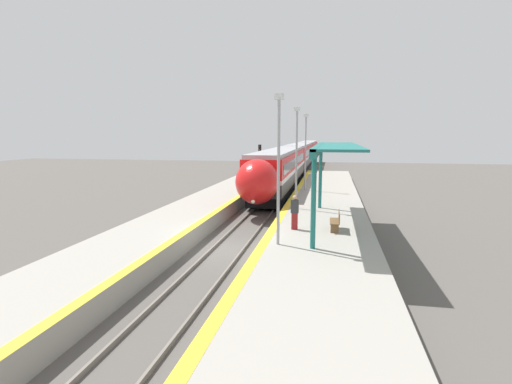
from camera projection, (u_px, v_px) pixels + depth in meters
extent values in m
plane|color=#56514C|center=(228.00, 250.00, 18.34)|extent=(120.00, 120.00, 0.00)
cube|color=slate|center=(213.00, 248.00, 18.47)|extent=(0.08, 90.00, 0.15)
cube|color=slate|center=(243.00, 250.00, 18.20)|extent=(0.08, 90.00, 0.15)
cube|color=black|center=(280.00, 186.00, 36.38)|extent=(2.48, 18.63, 0.82)
cube|color=#38383D|center=(280.00, 176.00, 36.25)|extent=(2.82, 20.25, 0.91)
cube|color=white|center=(280.00, 170.00, 36.16)|extent=(2.83, 20.25, 0.31)
cube|color=red|center=(280.00, 160.00, 36.04)|extent=(2.82, 20.25, 1.37)
cube|color=black|center=(280.00, 161.00, 36.05)|extent=(2.84, 18.63, 0.75)
cube|color=#9E9EA3|center=(280.00, 151.00, 35.92)|extent=(2.53, 20.25, 0.30)
cylinder|color=black|center=(257.00, 200.00, 29.36)|extent=(0.12, 0.92, 0.92)
cylinder|color=black|center=(277.00, 201.00, 29.09)|extent=(0.12, 0.92, 0.92)
cylinder|color=black|center=(263.00, 196.00, 31.50)|extent=(0.12, 0.92, 0.92)
cylinder|color=black|center=(281.00, 196.00, 31.23)|extent=(0.12, 0.92, 0.92)
cylinder|color=black|center=(280.00, 181.00, 41.57)|extent=(0.12, 0.92, 0.92)
cylinder|color=black|center=(293.00, 181.00, 41.30)|extent=(0.12, 0.92, 0.92)
cylinder|color=black|center=(282.00, 179.00, 43.71)|extent=(0.12, 0.92, 0.92)
cylinder|color=black|center=(295.00, 179.00, 43.44)|extent=(0.12, 0.92, 0.92)
ellipsoid|color=red|center=(257.00, 182.00, 25.10)|extent=(2.70, 3.65, 2.85)
ellipsoid|color=black|center=(256.00, 175.00, 24.59)|extent=(1.97, 2.13, 1.45)
sphere|color=#F9F4CC|center=(253.00, 202.00, 23.92)|extent=(0.24, 0.24, 0.24)
cube|color=black|center=(299.00, 167.00, 56.84)|extent=(2.48, 18.63, 0.82)
cube|color=#38383D|center=(299.00, 161.00, 56.72)|extent=(2.82, 20.25, 0.91)
cube|color=white|center=(299.00, 157.00, 56.63)|extent=(2.83, 20.25, 0.31)
cube|color=red|center=(299.00, 151.00, 56.51)|extent=(2.82, 20.25, 1.37)
cube|color=black|center=(299.00, 151.00, 56.52)|extent=(2.84, 18.63, 0.75)
cube|color=#9E9EA3|center=(299.00, 145.00, 56.39)|extent=(2.53, 20.25, 0.30)
cylinder|color=black|center=(288.00, 173.00, 49.83)|extent=(0.12, 0.92, 0.92)
cylinder|color=black|center=(300.00, 173.00, 49.56)|extent=(0.12, 0.92, 0.92)
cylinder|color=black|center=(290.00, 172.00, 51.96)|extent=(0.12, 0.92, 0.92)
cylinder|color=black|center=(301.00, 172.00, 51.70)|extent=(0.12, 0.92, 0.92)
cylinder|color=black|center=(297.00, 165.00, 62.03)|extent=(0.12, 0.92, 0.92)
cylinder|color=black|center=(306.00, 166.00, 61.77)|extent=(0.12, 0.92, 0.92)
cylinder|color=black|center=(298.00, 164.00, 64.17)|extent=(0.12, 0.92, 0.92)
cylinder|color=black|center=(307.00, 165.00, 63.91)|extent=(0.12, 0.92, 0.92)
cube|color=black|center=(308.00, 158.00, 77.31)|extent=(2.48, 18.63, 0.82)
cube|color=#38383D|center=(308.00, 154.00, 77.18)|extent=(2.82, 20.25, 0.91)
cube|color=white|center=(308.00, 151.00, 77.10)|extent=(2.83, 20.25, 0.31)
cube|color=red|center=(308.00, 146.00, 76.97)|extent=(2.82, 20.25, 1.37)
cube|color=black|center=(308.00, 147.00, 76.98)|extent=(2.84, 18.63, 0.75)
cube|color=#9E9EA3|center=(308.00, 142.00, 76.85)|extent=(2.53, 20.25, 0.30)
cylinder|color=black|center=(301.00, 162.00, 70.29)|extent=(0.12, 0.92, 0.92)
cylinder|color=black|center=(309.00, 162.00, 70.03)|extent=(0.12, 0.92, 0.92)
cylinder|color=black|center=(302.00, 161.00, 72.43)|extent=(0.12, 0.92, 0.92)
cylinder|color=black|center=(310.00, 161.00, 72.16)|extent=(0.12, 0.92, 0.92)
cylinder|color=black|center=(306.00, 158.00, 82.50)|extent=(0.12, 0.92, 0.92)
cylinder|color=black|center=(313.00, 158.00, 82.23)|extent=(0.12, 0.92, 0.92)
cylinder|color=black|center=(307.00, 157.00, 84.64)|extent=(0.12, 0.92, 0.92)
cylinder|color=black|center=(313.00, 157.00, 84.37)|extent=(0.12, 0.92, 0.92)
cube|color=#9E998E|center=(320.00, 246.00, 17.51)|extent=(4.85, 64.00, 0.87)
cube|color=yellow|center=(270.00, 234.00, 17.86)|extent=(0.40, 64.00, 0.01)
cube|color=#9E998E|center=(154.00, 237.00, 18.96)|extent=(3.85, 64.00, 0.87)
cube|color=yellow|center=(188.00, 230.00, 18.57)|extent=(0.40, 64.00, 0.01)
cube|color=brown|center=(335.00, 228.00, 18.01)|extent=(0.36, 0.06, 0.42)
cube|color=brown|center=(334.00, 223.00, 19.06)|extent=(0.36, 0.06, 0.42)
cube|color=brown|center=(335.00, 221.00, 18.51)|extent=(0.44, 1.44, 0.03)
cube|color=brown|center=(339.00, 216.00, 18.44)|extent=(0.04, 1.44, 0.44)
cube|color=maroon|center=(295.00, 221.00, 18.70)|extent=(0.28, 0.20, 0.79)
cube|color=#333338|center=(295.00, 206.00, 18.60)|extent=(0.36, 0.22, 0.62)
sphere|color=tan|center=(295.00, 197.00, 18.54)|extent=(0.21, 0.21, 0.21)
cylinder|color=#59595E|center=(260.00, 170.00, 39.56)|extent=(0.14, 0.14, 3.58)
cube|color=black|center=(260.00, 148.00, 39.25)|extent=(0.28, 0.20, 0.70)
sphere|color=black|center=(260.00, 146.00, 39.12)|extent=(0.14, 0.14, 0.14)
sphere|color=red|center=(260.00, 150.00, 39.17)|extent=(0.14, 0.14, 0.14)
cylinder|color=#9E9EA3|center=(278.00, 174.00, 15.80)|extent=(0.12, 0.12, 5.75)
cube|color=silver|center=(279.00, 97.00, 15.37)|extent=(0.36, 0.20, 0.24)
cylinder|color=#9E9EA3|center=(296.00, 161.00, 23.62)|extent=(0.12, 0.12, 5.75)
cube|color=silver|center=(297.00, 109.00, 23.19)|extent=(0.36, 0.20, 0.24)
cylinder|color=#9E9EA3|center=(305.00, 154.00, 31.44)|extent=(0.12, 0.12, 5.75)
cube|color=silver|center=(306.00, 115.00, 31.01)|extent=(0.36, 0.20, 0.24)
cylinder|color=#1E6B66|center=(313.00, 202.00, 15.36)|extent=(0.20, 0.20, 3.65)
cylinder|color=#1E6B66|center=(320.00, 178.00, 23.94)|extent=(0.20, 0.20, 3.65)
cube|color=#1E6B66|center=(319.00, 148.00, 19.37)|extent=(0.24, 11.83, 0.36)
cube|color=#1E6B66|center=(337.00, 146.00, 19.19)|extent=(2.00, 11.83, 0.10)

